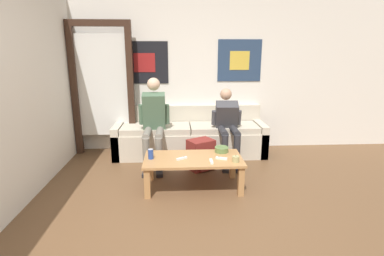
{
  "coord_description": "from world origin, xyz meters",
  "views": [
    {
      "loc": [
        -0.14,
        -2.43,
        1.68
      ],
      "look_at": [
        0.08,
        1.52,
        0.66
      ],
      "focal_mm": 28.0,
      "sensor_mm": 36.0,
      "label": 1
    }
  ],
  "objects_px": {
    "ceramic_bowl": "(222,149)",
    "game_controller_near_left": "(182,158)",
    "couch": "(190,137)",
    "pillar_candle": "(236,159)",
    "person_seated_teen": "(228,123)",
    "drink_can_blue": "(151,154)",
    "coffee_table": "(193,162)",
    "game_controller_near_right": "(221,158)",
    "game_controller_far_center": "(211,161)",
    "backpack": "(201,155)",
    "person_seated_adult": "(154,119)"
  },
  "relations": [
    {
      "from": "game_controller_near_left",
      "to": "game_controller_far_center",
      "type": "bearing_deg",
      "value": -18.94
    },
    {
      "from": "couch",
      "to": "coffee_table",
      "type": "height_order",
      "value": "couch"
    },
    {
      "from": "person_seated_adult",
      "to": "person_seated_teen",
      "type": "distance_m",
      "value": 1.13
    },
    {
      "from": "coffee_table",
      "to": "couch",
      "type": "bearing_deg",
      "value": 89.12
    },
    {
      "from": "ceramic_bowl",
      "to": "drink_can_blue",
      "type": "relative_size",
      "value": 1.49
    },
    {
      "from": "game_controller_near_left",
      "to": "game_controller_far_center",
      "type": "relative_size",
      "value": 0.96
    },
    {
      "from": "game_controller_near_right",
      "to": "game_controller_near_left",
      "type": "bearing_deg",
      "value": 177.16
    },
    {
      "from": "coffee_table",
      "to": "person_seated_adult",
      "type": "height_order",
      "value": "person_seated_adult"
    },
    {
      "from": "couch",
      "to": "game_controller_far_center",
      "type": "bearing_deg",
      "value": -82.72
    },
    {
      "from": "pillar_candle",
      "to": "game_controller_near_left",
      "type": "bearing_deg",
      "value": 168.87
    },
    {
      "from": "game_controller_near_left",
      "to": "coffee_table",
      "type": "bearing_deg",
      "value": 18.42
    },
    {
      "from": "pillar_candle",
      "to": "game_controller_near_left",
      "type": "distance_m",
      "value": 0.65
    },
    {
      "from": "person_seated_teen",
      "to": "pillar_candle",
      "type": "bearing_deg",
      "value": -94.51
    },
    {
      "from": "person_seated_teen",
      "to": "drink_can_blue",
      "type": "height_order",
      "value": "person_seated_teen"
    },
    {
      "from": "game_controller_near_left",
      "to": "couch",
      "type": "bearing_deg",
      "value": 83.09
    },
    {
      "from": "game_controller_far_center",
      "to": "game_controller_near_left",
      "type": "bearing_deg",
      "value": 161.06
    },
    {
      "from": "drink_can_blue",
      "to": "game_controller_near_right",
      "type": "height_order",
      "value": "drink_can_blue"
    },
    {
      "from": "coffee_table",
      "to": "game_controller_far_center",
      "type": "relative_size",
      "value": 8.43
    },
    {
      "from": "backpack",
      "to": "person_seated_adult",
      "type": "bearing_deg",
      "value": 156.88
    },
    {
      "from": "couch",
      "to": "game_controller_far_center",
      "type": "relative_size",
      "value": 17.05
    },
    {
      "from": "couch",
      "to": "coffee_table",
      "type": "distance_m",
      "value": 1.29
    },
    {
      "from": "person_seated_teen",
      "to": "game_controller_near_right",
      "type": "height_order",
      "value": "person_seated_teen"
    },
    {
      "from": "backpack",
      "to": "ceramic_bowl",
      "type": "distance_m",
      "value": 0.51
    },
    {
      "from": "couch",
      "to": "game_controller_near_right",
      "type": "xyz_separation_m",
      "value": [
        0.32,
        -1.36,
        0.12
      ]
    },
    {
      "from": "ceramic_bowl",
      "to": "game_controller_far_center",
      "type": "xyz_separation_m",
      "value": [
        -0.18,
        -0.37,
        -0.03
      ]
    },
    {
      "from": "drink_can_blue",
      "to": "game_controller_near_right",
      "type": "bearing_deg",
      "value": -4.42
    },
    {
      "from": "couch",
      "to": "game_controller_near_right",
      "type": "relative_size",
      "value": 16.83
    },
    {
      "from": "person_seated_adult",
      "to": "ceramic_bowl",
      "type": "height_order",
      "value": "person_seated_adult"
    },
    {
      "from": "coffee_table",
      "to": "backpack",
      "type": "relative_size",
      "value": 2.75
    },
    {
      "from": "drink_can_blue",
      "to": "person_seated_teen",
      "type": "bearing_deg",
      "value": 40.0
    },
    {
      "from": "game_controller_near_right",
      "to": "ceramic_bowl",
      "type": "bearing_deg",
      "value": 81.12
    },
    {
      "from": "backpack",
      "to": "game_controller_far_center",
      "type": "height_order",
      "value": "backpack"
    },
    {
      "from": "ceramic_bowl",
      "to": "game_controller_near_left",
      "type": "bearing_deg",
      "value": -155.02
    },
    {
      "from": "person_seated_teen",
      "to": "ceramic_bowl",
      "type": "xyz_separation_m",
      "value": [
        -0.2,
        -0.73,
        -0.18
      ]
    },
    {
      "from": "person_seated_teen",
      "to": "pillar_candle",
      "type": "distance_m",
      "value": 1.12
    },
    {
      "from": "person_seated_adult",
      "to": "backpack",
      "type": "relative_size",
      "value": 2.93
    },
    {
      "from": "person_seated_adult",
      "to": "game_controller_near_left",
      "type": "bearing_deg",
      "value": -67.14
    },
    {
      "from": "person_seated_adult",
      "to": "person_seated_teen",
      "type": "xyz_separation_m",
      "value": [
        1.12,
        0.03,
        -0.08
      ]
    },
    {
      "from": "game_controller_near_right",
      "to": "coffee_table",
      "type": "bearing_deg",
      "value": 168.21
    },
    {
      "from": "game_controller_near_left",
      "to": "game_controller_near_right",
      "type": "distance_m",
      "value": 0.49
    },
    {
      "from": "pillar_candle",
      "to": "drink_can_blue",
      "type": "height_order",
      "value": "drink_can_blue"
    },
    {
      "from": "ceramic_bowl",
      "to": "coffee_table",
      "type": "bearing_deg",
      "value": -152.74
    },
    {
      "from": "person_seated_teen",
      "to": "drink_can_blue",
      "type": "distance_m",
      "value": 1.45
    },
    {
      "from": "game_controller_far_center",
      "to": "backpack",
      "type": "bearing_deg",
      "value": 93.94
    },
    {
      "from": "coffee_table",
      "to": "game_controller_near_right",
      "type": "bearing_deg",
      "value": -11.79
    },
    {
      "from": "drink_can_blue",
      "to": "game_controller_near_right",
      "type": "relative_size",
      "value": 0.85
    },
    {
      "from": "game_controller_near_right",
      "to": "game_controller_far_center",
      "type": "bearing_deg",
      "value": -145.02
    },
    {
      "from": "couch",
      "to": "ceramic_bowl",
      "type": "xyz_separation_m",
      "value": [
        0.37,
        -1.09,
        0.15
      ]
    },
    {
      "from": "couch",
      "to": "game_controller_near_right",
      "type": "height_order",
      "value": "couch"
    },
    {
      "from": "coffee_table",
      "to": "ceramic_bowl",
      "type": "distance_m",
      "value": 0.44
    }
  ]
}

